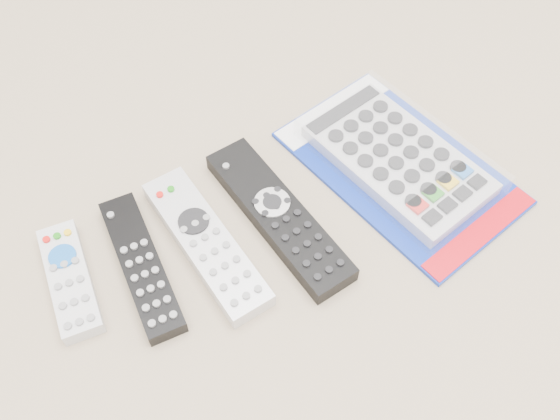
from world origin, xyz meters
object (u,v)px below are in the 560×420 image
remote_silver_dvd (206,243)px  jumbo_remote_packaged (399,158)px  remote_slim_black (141,265)px  remote_large_black (279,216)px  remote_small_grey (70,280)px

remote_silver_dvd → jumbo_remote_packaged: 0.28m
remote_slim_black → remote_large_black: remote_large_black is taller
remote_small_grey → remote_slim_black: bearing=-9.4°
jumbo_remote_packaged → remote_small_grey: bearing=163.9°
jumbo_remote_packaged → remote_slim_black: bearing=166.3°
jumbo_remote_packaged → remote_silver_dvd: bearing=167.5°
remote_slim_black → remote_large_black: (0.17, -0.02, 0.00)m
remote_small_grey → remote_large_black: (0.25, -0.05, 0.00)m
remote_small_grey → jumbo_remote_packaged: size_ratio=0.47×
remote_small_grey → jumbo_remote_packaged: bearing=0.9°
remote_small_grey → remote_silver_dvd: remote_silver_dvd is taller
remote_silver_dvd → remote_large_black: bearing=-9.6°
remote_large_black → jumbo_remote_packaged: (0.18, -0.01, 0.01)m
remote_silver_dvd → jumbo_remote_packaged: size_ratio=0.68×
remote_slim_black → jumbo_remote_packaged: (0.36, -0.03, 0.01)m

